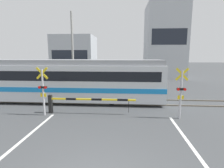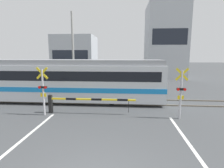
% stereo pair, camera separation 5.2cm
% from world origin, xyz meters
% --- Properties ---
extents(rail_track_near, '(50.00, 0.10, 0.08)m').
position_xyz_m(rail_track_near, '(0.00, 7.88, 0.04)').
color(rail_track_near, '#6B6051').
rests_on(rail_track_near, ground_plane).
extents(rail_track_far, '(50.00, 0.10, 0.08)m').
position_xyz_m(rail_track_far, '(0.00, 9.32, 0.04)').
color(rail_track_far, '#6B6051').
rests_on(rail_track_far, ground_plane).
extents(commuter_train, '(18.79, 2.66, 3.06)m').
position_xyz_m(commuter_train, '(-5.92, 8.60, 1.64)').
color(commuter_train, silver).
rests_on(commuter_train, ground_plane).
extents(crossing_barrier_near, '(5.08, 0.20, 1.08)m').
position_xyz_m(crossing_barrier_near, '(-2.05, 5.91, 0.73)').
color(crossing_barrier_near, black).
rests_on(crossing_barrier_near, ground_plane).
extents(crossing_barrier_far, '(5.08, 0.20, 1.08)m').
position_xyz_m(crossing_barrier_far, '(2.05, 11.44, 0.73)').
color(crossing_barrier_far, black).
rests_on(crossing_barrier_far, ground_plane).
extents(crossing_signal_left, '(0.68, 0.15, 2.74)m').
position_xyz_m(crossing_signal_left, '(-3.75, 5.50, 1.50)').
color(crossing_signal_left, '#B2B2B7').
rests_on(crossing_signal_left, ground_plane).
extents(crossing_signal_right, '(0.68, 0.15, 2.74)m').
position_xyz_m(crossing_signal_right, '(3.75, 5.50, 1.50)').
color(crossing_signal_right, '#B2B2B7').
rests_on(crossing_signal_right, ground_plane).
extents(pedestrian, '(0.38, 0.22, 1.59)m').
position_xyz_m(pedestrian, '(-0.60, 14.06, 0.91)').
color(pedestrian, brown).
rests_on(pedestrian, ground_plane).
extents(building_left_of_street, '(6.06, 5.63, 6.25)m').
position_xyz_m(building_left_of_street, '(-6.93, 23.31, 3.13)').
color(building_left_of_street, '#B2B7BC').
rests_on(building_left_of_street, ground_plane).
extents(building_right_of_street, '(5.46, 5.63, 10.52)m').
position_xyz_m(building_right_of_street, '(6.63, 23.31, 5.26)').
color(building_right_of_street, '#B2B7BC').
rests_on(building_right_of_street, ground_plane).
extents(utility_pole_streetside, '(0.22, 0.22, 7.63)m').
position_xyz_m(utility_pole_streetside, '(-4.50, 13.94, 3.82)').
color(utility_pole_streetside, gray).
rests_on(utility_pole_streetside, ground_plane).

